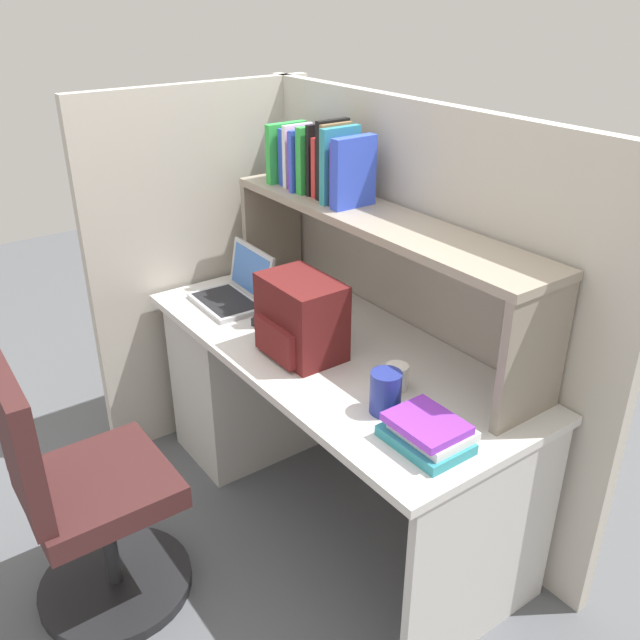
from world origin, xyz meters
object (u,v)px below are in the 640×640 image
(paper_cup, at_px, (395,377))
(laptop, at_px, (236,291))
(computer_mouse, at_px, (265,318))
(office_chair, at_px, (84,507))
(snack_canister, at_px, (386,392))
(backpack, at_px, (300,318))

(paper_cup, bearing_deg, laptop, -174.63)
(computer_mouse, relative_size, office_chair, 0.11)
(paper_cup, xyz_separation_m, snack_canister, (0.08, -0.11, 0.03))
(snack_canister, bearing_deg, computer_mouse, 178.17)
(backpack, bearing_deg, office_chair, -94.90)
(laptop, relative_size, snack_canister, 2.34)
(computer_mouse, height_order, snack_canister, snack_canister)
(laptop, xyz_separation_m, office_chair, (0.43, -0.83, -0.39))
(backpack, distance_m, computer_mouse, 0.30)
(laptop, xyz_separation_m, snack_canister, (0.96, -0.03, 0.02))
(backpack, distance_m, snack_canister, 0.46)
(paper_cup, distance_m, office_chair, 1.08)
(backpack, distance_m, paper_cup, 0.40)
(snack_canister, bearing_deg, office_chair, -123.08)
(laptop, distance_m, snack_canister, 0.96)
(snack_canister, xyz_separation_m, office_chair, (-0.52, -0.80, -0.40))
(backpack, xyz_separation_m, snack_canister, (0.45, 0.00, -0.07))
(computer_mouse, height_order, office_chair, office_chair)
(laptop, height_order, office_chair, laptop)
(backpack, height_order, snack_canister, backpack)
(computer_mouse, bearing_deg, snack_canister, -30.06)
(laptop, height_order, backpack, backpack)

